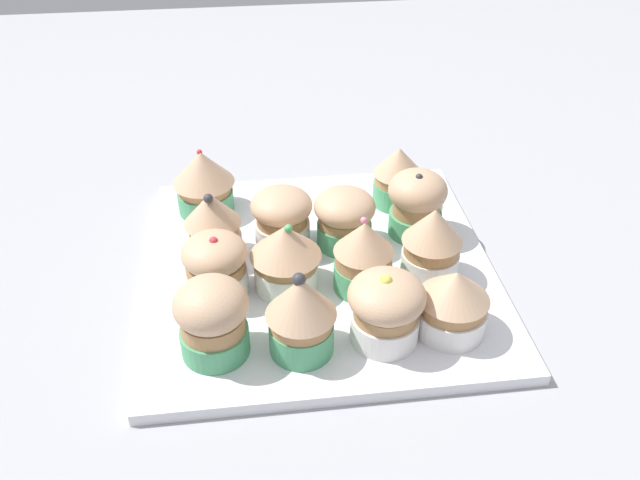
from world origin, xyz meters
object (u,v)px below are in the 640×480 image
at_px(cupcake_3, 453,302).
at_px(cupcake_8, 213,225).
at_px(cupcake_12, 204,180).
at_px(cupcake_7, 432,243).
at_px(cupcake_6, 363,256).
at_px(cupcake_1, 301,314).
at_px(cupcake_11, 417,202).
at_px(baking_tray, 320,269).
at_px(cupcake_10, 344,217).
at_px(cupcake_13, 398,175).
at_px(cupcake_2, 386,308).
at_px(cupcake_5, 286,255).
at_px(cupcake_4, 215,265).
at_px(cupcake_0, 212,318).
at_px(cupcake_9, 282,217).

bearing_deg(cupcake_3, cupcake_8, 146.84).
xyz_separation_m(cupcake_3, cupcake_12, (-0.21, 0.22, 0.01)).
bearing_deg(cupcake_7, cupcake_6, -172.26).
distance_m(cupcake_1, cupcake_11, 0.21).
bearing_deg(cupcake_1, baking_tray, 75.35).
bearing_deg(cupcake_10, cupcake_6, -84.60).
xyz_separation_m(cupcake_3, cupcake_7, (0.00, 0.08, 0.01)).
relative_size(cupcake_11, cupcake_13, 1.09).
bearing_deg(cupcake_6, cupcake_11, 49.48).
relative_size(cupcake_2, cupcake_3, 1.10).
distance_m(cupcake_2, cupcake_7, 0.10).
relative_size(cupcake_1, cupcake_5, 1.12).
relative_size(cupcake_3, cupcake_12, 0.86).
relative_size(cupcake_4, cupcake_7, 0.85).
xyz_separation_m(cupcake_4, cupcake_7, (0.20, -0.00, 0.01)).
xyz_separation_m(cupcake_2, cupcake_3, (0.06, 0.00, -0.00)).
bearing_deg(cupcake_10, cupcake_12, 150.28).
relative_size(cupcake_0, cupcake_8, 0.96).
xyz_separation_m(cupcake_0, cupcake_3, (0.20, 0.00, -0.01)).
height_order(cupcake_5, cupcake_9, cupcake_5).
height_order(cupcake_2, cupcake_7, cupcake_7).
bearing_deg(cupcake_4, cupcake_11, 19.27).
bearing_deg(cupcake_6, cupcake_0, -153.71).
relative_size(cupcake_3, cupcake_9, 1.01).
xyz_separation_m(cupcake_11, cupcake_12, (-0.22, 0.07, 0.00)).
xyz_separation_m(cupcake_1, cupcake_11, (0.14, 0.16, -0.00)).
bearing_deg(cupcake_12, cupcake_5, -61.31).
bearing_deg(cupcake_11, baking_tray, -157.82).
distance_m(cupcake_4, cupcake_9, 0.10).
bearing_deg(cupcake_1, cupcake_5, 93.93).
distance_m(cupcake_0, cupcake_3, 0.20).
height_order(baking_tray, cupcake_9, cupcake_9).
height_order(cupcake_5, cupcake_11, cupcake_11).
height_order(cupcake_9, cupcake_10, same).
bearing_deg(cupcake_7, cupcake_9, 152.98).
distance_m(cupcake_8, cupcake_12, 0.09).
xyz_separation_m(cupcake_1, cupcake_9, (-0.00, 0.15, -0.01)).
bearing_deg(cupcake_4, baking_tray, 16.10).
bearing_deg(cupcake_7, cupcake_5, 179.52).
relative_size(cupcake_1, cupcake_4, 1.23).
height_order(cupcake_0, cupcake_12, same).
xyz_separation_m(cupcake_2, cupcake_12, (-0.16, 0.22, 0.00)).
distance_m(cupcake_5, cupcake_9, 0.07).
bearing_deg(cupcake_7, cupcake_4, 179.75).
height_order(cupcake_4, cupcake_11, cupcake_11).
height_order(baking_tray, cupcake_7, cupcake_7).
xyz_separation_m(cupcake_2, cupcake_6, (-0.01, 0.07, 0.00)).
xyz_separation_m(cupcake_2, cupcake_9, (-0.08, 0.15, -0.00)).
height_order(cupcake_3, cupcake_6, cupcake_6).
bearing_deg(cupcake_13, cupcake_8, -159.74).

